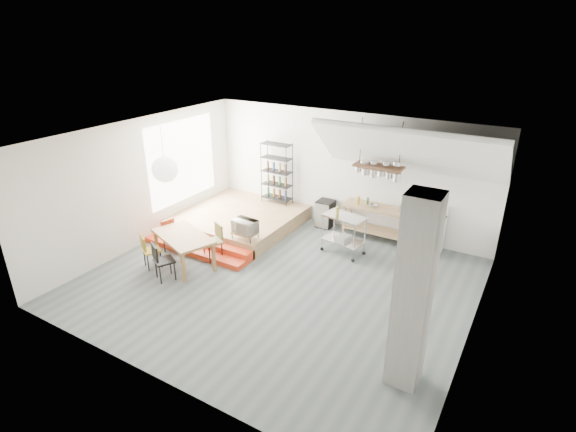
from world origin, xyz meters
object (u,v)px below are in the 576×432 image
Objects in this scene: rolling_cart at (344,229)px; dining_table at (183,238)px; mini_fridge at (325,213)px; stove at (430,234)px.

dining_table is at bearing -130.55° from rolling_cart.
dining_table is 3.85m from rolling_cart.
mini_fridge is (-1.10, 1.21, -0.26)m from rolling_cart.
mini_fridge reaches higher than dining_table.
dining_table is at bearing -143.16° from stove.
rolling_cart is at bearing -147.30° from stove.
dining_table is 1.66× the size of rolling_cart.
rolling_cart reaches higher than mini_fridge.
stove reaches higher than mini_fridge.
rolling_cart is (2.98, 2.43, -0.03)m from dining_table.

